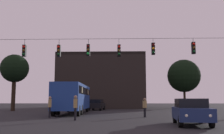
{
  "coord_description": "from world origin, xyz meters",
  "views": [
    {
      "loc": [
        1.07,
        -4.35,
        1.44
      ],
      "look_at": [
        0.4,
        17.53,
        4.2
      ],
      "focal_mm": 42.11,
      "sensor_mm": 36.0,
      "label": 1
    }
  ],
  "objects_px": {
    "pedestrian_crossing_center": "(75,106)",
    "pedestrian_crossing_right": "(50,106)",
    "pedestrian_crossing_left": "(145,106)",
    "car_far_left": "(97,105)",
    "tree_behind_building": "(15,69)",
    "car_near_right": "(191,111)",
    "tree_left_silhouette": "(184,76)",
    "city_bus": "(73,96)"
  },
  "relations": [
    {
      "from": "car_near_right",
      "to": "pedestrian_crossing_center",
      "type": "bearing_deg",
      "value": 156.2
    },
    {
      "from": "pedestrian_crossing_right",
      "to": "tree_behind_building",
      "type": "bearing_deg",
      "value": 122.36
    },
    {
      "from": "pedestrian_crossing_left",
      "to": "pedestrian_crossing_right",
      "type": "distance_m",
      "value": 7.83
    },
    {
      "from": "pedestrian_crossing_right",
      "to": "tree_left_silhouette",
      "type": "relative_size",
      "value": 0.2
    },
    {
      "from": "pedestrian_crossing_right",
      "to": "tree_left_silhouette",
      "type": "height_order",
      "value": "tree_left_silhouette"
    },
    {
      "from": "pedestrian_crossing_left",
      "to": "tree_behind_building",
      "type": "relative_size",
      "value": 0.21
    },
    {
      "from": "tree_left_silhouette",
      "to": "car_near_right",
      "type": "bearing_deg",
      "value": -103.07
    },
    {
      "from": "car_far_left",
      "to": "tree_behind_building",
      "type": "relative_size",
      "value": 0.59
    },
    {
      "from": "car_near_right",
      "to": "car_far_left",
      "type": "xyz_separation_m",
      "value": [
        -7.42,
        21.85,
        0.0
      ]
    },
    {
      "from": "pedestrian_crossing_right",
      "to": "pedestrian_crossing_left",
      "type": "bearing_deg",
      "value": 8.94
    },
    {
      "from": "pedestrian_crossing_left",
      "to": "tree_behind_building",
      "type": "bearing_deg",
      "value": 143.09
    },
    {
      "from": "pedestrian_crossing_right",
      "to": "car_near_right",
      "type": "bearing_deg",
      "value": -29.8
    },
    {
      "from": "car_far_left",
      "to": "tree_left_silhouette",
      "type": "height_order",
      "value": "tree_left_silhouette"
    },
    {
      "from": "pedestrian_crossing_left",
      "to": "pedestrian_crossing_center",
      "type": "distance_m",
      "value": 6.37
    },
    {
      "from": "car_far_left",
      "to": "pedestrian_crossing_left",
      "type": "xyz_separation_m",
      "value": [
        5.37,
        -15.03,
        0.1
      ]
    },
    {
      "from": "city_bus",
      "to": "car_far_left",
      "type": "distance_m",
      "value": 9.95
    },
    {
      "from": "tree_behind_building",
      "to": "pedestrian_crossing_center",
      "type": "bearing_deg",
      "value": -55.21
    },
    {
      "from": "pedestrian_crossing_left",
      "to": "tree_left_silhouette",
      "type": "bearing_deg",
      "value": 69.47
    },
    {
      "from": "city_bus",
      "to": "tree_left_silhouette",
      "type": "xyz_separation_m",
      "value": [
        16.57,
        20.24,
        3.92
      ]
    },
    {
      "from": "pedestrian_crossing_center",
      "to": "tree_behind_building",
      "type": "distance_m",
      "value": 19.76
    },
    {
      "from": "pedestrian_crossing_center",
      "to": "tree_behind_building",
      "type": "height_order",
      "value": "tree_behind_building"
    },
    {
      "from": "pedestrian_crossing_center",
      "to": "tree_left_silhouette",
      "type": "bearing_deg",
      "value": 63.03
    },
    {
      "from": "pedestrian_crossing_left",
      "to": "tree_behind_building",
      "type": "height_order",
      "value": "tree_behind_building"
    },
    {
      "from": "city_bus",
      "to": "pedestrian_crossing_left",
      "type": "bearing_deg",
      "value": -36.94
    },
    {
      "from": "pedestrian_crossing_center",
      "to": "pedestrian_crossing_right",
      "type": "relative_size",
      "value": 1.02
    },
    {
      "from": "car_far_left",
      "to": "tree_behind_building",
      "type": "bearing_deg",
      "value": -165.35
    },
    {
      "from": "car_far_left",
      "to": "tree_behind_building",
      "type": "distance_m",
      "value": 12.2
    },
    {
      "from": "car_far_left",
      "to": "pedestrian_crossing_left",
      "type": "distance_m",
      "value": 15.96
    },
    {
      "from": "car_near_right",
      "to": "tree_left_silhouette",
      "type": "distance_m",
      "value": 33.57
    },
    {
      "from": "pedestrian_crossing_left",
      "to": "pedestrian_crossing_center",
      "type": "xyz_separation_m",
      "value": [
        -5.26,
        -3.59,
        0.11
      ]
    },
    {
      "from": "pedestrian_crossing_center",
      "to": "car_far_left",
      "type": "bearing_deg",
      "value": 90.34
    },
    {
      "from": "car_near_right",
      "to": "pedestrian_crossing_center",
      "type": "distance_m",
      "value": 7.99
    },
    {
      "from": "pedestrian_crossing_left",
      "to": "tree_left_silhouette",
      "type": "xyz_separation_m",
      "value": [
        9.55,
        25.52,
        4.89
      ]
    },
    {
      "from": "city_bus",
      "to": "car_near_right",
      "type": "distance_m",
      "value": 15.15
    },
    {
      "from": "car_far_left",
      "to": "tree_behind_building",
      "type": "height_order",
      "value": "tree_behind_building"
    },
    {
      "from": "pedestrian_crossing_left",
      "to": "tree_left_silhouette",
      "type": "relative_size",
      "value": 0.18
    },
    {
      "from": "car_near_right",
      "to": "car_far_left",
      "type": "bearing_deg",
      "value": 108.75
    },
    {
      "from": "pedestrian_crossing_left",
      "to": "car_far_left",
      "type": "bearing_deg",
      "value": 109.68
    },
    {
      "from": "city_bus",
      "to": "pedestrian_crossing_center",
      "type": "distance_m",
      "value": 9.09
    },
    {
      "from": "car_near_right",
      "to": "pedestrian_crossing_center",
      "type": "xyz_separation_m",
      "value": [
        -7.31,
        3.22,
        0.22
      ]
    },
    {
      "from": "car_far_left",
      "to": "pedestrian_crossing_left",
      "type": "bearing_deg",
      "value": -70.32
    },
    {
      "from": "pedestrian_crossing_center",
      "to": "pedestrian_crossing_right",
      "type": "bearing_deg",
      "value": 136.11
    }
  ]
}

